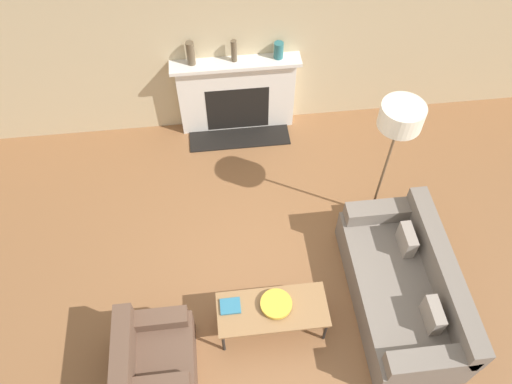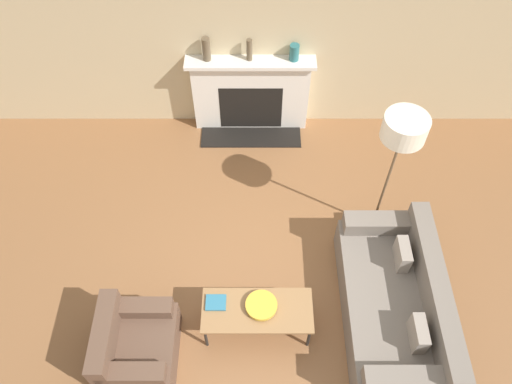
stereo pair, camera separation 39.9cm
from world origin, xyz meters
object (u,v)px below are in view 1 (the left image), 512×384
Objects in this scene: armchair_near at (154,359)px; bowl at (276,304)px; mantel_vase_center_left at (234,51)px; mantel_vase_left at (191,53)px; fireplace at (237,96)px; mantel_vase_center_right at (279,50)px; couch at (405,288)px; book at (230,306)px; floor_lamp at (399,125)px; coffee_table at (272,310)px.

armchair_near reaches higher than bowl.
mantel_vase_left is at bearing 180.00° from mantel_vase_center_left.
armchair_near is 2.54× the size of bowl.
mantel_vase_center_right is at bearing 1.45° from fireplace.
mantel_vase_center_left is at bearing 0.00° from mantel_vase_left.
mantel_vase_left is at bearing -9.91° from armchair_near.
couch is at bearing -71.33° from mantel_vase_center_right.
book is (0.81, 0.40, 0.16)m from armchair_near.
bowl is 1.10× the size of mantel_vase_center_left.
couch is 1.06× the size of floor_lamp.
coffee_table is at bearing -137.42° from floor_lamp.
mantel_vase_center_left is at bearing -152.07° from couch.
bowl is (1.29, 0.36, 0.18)m from armchair_near.
fireplace is 5.13× the size of bowl.
coffee_table is (-1.48, -0.13, 0.09)m from couch.
couch reaches higher than book.
floor_lamp is at bearing -178.88° from couch.
book is (-0.35, -3.02, -0.13)m from fireplace.
bowl is at bearing 39.95° from coffee_table.
couch is 2.32× the size of armchair_near.
floor_lamp reaches higher than mantel_vase_center_right.
mantel_vase_center_left is (-1.56, 1.77, -0.28)m from floor_lamp.
armchair_near is 3.97× the size of book.
armchair_near is 1.35m from bowl.
couch is 5.90× the size of bowl.
armchair_near is at bearing -116.55° from mantel_vase_center_right.
mantel_vase_center_left reaches higher than mantel_vase_center_right.
book is at bearing 175.03° from bowl.
coffee_table is 3.47× the size of bowl.
coffee_table is 0.44m from book.
couch is at bearing -62.14° from fireplace.
floor_lamp is 2.76m from mantel_vase_left.
coffee_table is 3.61× the size of mantel_vase_left.
mantel_vase_center_left is (0.55, 0.00, -0.01)m from mantel_vase_left.
mantel_vase_left is at bearing -144.51° from couch.
fireplace is 5.66× the size of mantel_vase_center_left.
book is at bearing -88.28° from couch.
couch is 1.70× the size of coffee_table.
armchair_near is 2.80× the size of mantel_vase_center_left.
mantel_vase_center_left reaches higher than book.
book is (-0.47, 0.04, -0.02)m from bowl.
book is at bearing -96.52° from fireplace.
couch is at bearing -54.51° from mantel_vase_left.
book is (-1.91, -0.06, 0.14)m from couch.
coffee_table is 0.09m from bowl.
mantel_vase_left is (0.60, 3.44, 1.04)m from armchair_near.
floor_lamp is at bearing 42.58° from coffee_table.
fireplace is 3.04m from book.
fireplace is 0.87× the size of couch.
floor_lamp is 2.38m from mantel_vase_center_left.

